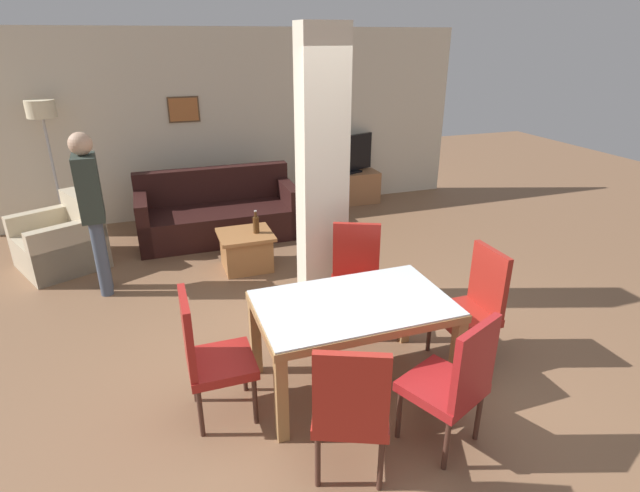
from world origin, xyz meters
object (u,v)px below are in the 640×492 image
tv_screen (351,155)px  standing_person (91,204)px  tv_stand (350,188)px  dining_table (353,320)px  dining_chair_near_right (454,380)px  dining_chair_near_left (351,406)px  dining_chair_head_right (474,302)px  sofa (219,216)px  dining_chair_head_left (208,353)px  dining_chair_far_right (355,275)px  bottle (256,224)px  floor_lamp (44,122)px  armchair (63,243)px  coffee_table (246,250)px

tv_screen → standing_person: (-3.70, -2.01, 0.19)m
tv_stand → tv_screen: 0.55m
dining_table → tv_stand: (1.78, 4.34, -0.32)m
dining_chair_near_right → dining_chair_near_left: size_ratio=1.00×
dining_chair_head_right → tv_screen: bearing=-9.0°
dining_chair_near_left → tv_screen: (2.14, 5.17, 0.27)m
tv_screen → sofa: bearing=-1.5°
dining_chair_head_left → standing_person: 2.52m
dining_chair_head_left → tv_screen: tv_screen is taller
dining_chair_head_left → dining_chair_far_right: bearing=118.9°
bottle → dining_chair_far_right: bearing=-69.7°
tv_stand → floor_lamp: (-4.29, -0.06, 1.30)m
dining_chair_near_right → tv_screen: (1.41, 5.16, 0.27)m
dining_chair_near_left → floor_lamp: floor_lamp is taller
dining_chair_far_right → standing_person: standing_person is taller
tv_stand → dining_chair_near_right: bearing=-105.3°
dining_chair_near_left → dining_chair_far_right: 1.79m
dining_chair_near_right → bottle: bearing=76.6°
armchair → dining_chair_head_left: bearing=176.8°
dining_chair_far_right → floor_lamp: floor_lamp is taller
dining_chair_head_right → bottle: size_ratio=3.61×
dining_chair_head_right → tv_screen: size_ratio=1.19×
dining_chair_head_left → tv_stand: bearing=146.5°
tv_screen → tv_stand: bearing=159.4°
tv_screen → coffee_table: bearing=21.6°
floor_lamp → bottle: bearing=-39.5°
dining_chair_near_left → dining_chair_head_left: 1.11m
tv_screen → dining_table: bearing=47.2°
tv_stand → standing_person: 4.27m
dining_chair_near_left → tv_stand: (2.14, 5.17, -0.28)m
armchair → sofa: bearing=-105.2°
coffee_table → tv_screen: tv_screen is taller
coffee_table → tv_screen: (2.13, 1.92, 0.58)m
dining_table → standing_person: standing_person is taller
dining_chair_near_right → tv_screen: 5.36m
dining_chair_head_left → sofa: bearing=170.5°
dining_table → sofa: bearing=98.0°
bottle → standing_person: bearing=-178.2°
coffee_table → sofa: bearing=97.5°
dining_chair_near_left → dining_chair_near_right: bearing=24.1°
coffee_table → bottle: size_ratio=2.26×
dining_chair_near_right → armchair: (-2.77, 4.03, -0.25)m
dining_chair_near_right → dining_chair_far_right: 1.63m
dining_chair_head_left → sofa: size_ratio=0.47×
dining_chair_head_left → dining_chair_head_right: bearing=90.0°
dining_chair_near_right → bottle: size_ratio=3.61×
bottle → dining_chair_near_right: bearing=-79.7°
armchair → dining_chair_near_left: bearing=-178.6°
bottle → dining_chair_near_left: bearing=-92.5°
dining_chair_head_right → tv_screen: (0.69, 4.34, 0.27)m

